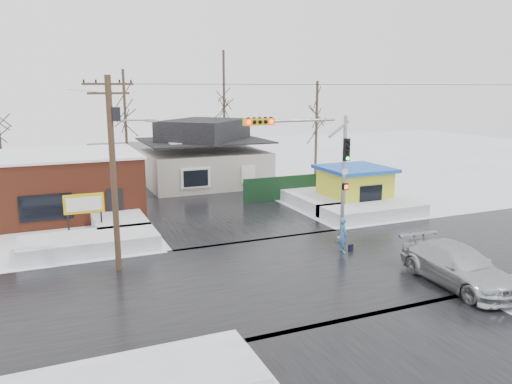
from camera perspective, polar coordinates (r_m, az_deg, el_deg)
name	(u,v)px	position (r m, az deg, el deg)	size (l,w,h in m)	color
ground	(303,270)	(23.91, 5.43, -8.89)	(120.00, 120.00, 0.00)	white
road_ns	(303,270)	(23.91, 5.43, -8.87)	(10.00, 120.00, 0.02)	black
road_ew	(303,270)	(23.91, 5.43, -8.87)	(120.00, 10.00, 0.02)	black
snowbank_nw	(90,243)	(27.86, -18.47, -5.56)	(7.00, 3.00, 0.80)	white
snowbank_ne	(373,211)	(34.10, 13.21, -2.09)	(7.00, 3.00, 0.80)	white
snowbank_nside_w	(116,217)	(32.83, -15.74, -2.77)	(3.00, 8.00, 0.80)	white
snowbank_nside_e	(310,198)	(37.13, 6.17, -0.70)	(3.00, 8.00, 0.80)	white
traffic_signal	(319,163)	(26.43, 7.22, 3.27)	(6.05, 0.68, 7.00)	gray
utility_pole	(114,163)	(23.52, -15.90, 3.25)	(3.15, 0.44, 9.00)	#382619
brick_building	(45,185)	(36.17, -23.01, 0.78)	(12.20, 8.20, 4.12)	brown
marquee_sign	(84,205)	(29.88, -19.07, -1.41)	(2.20, 0.21, 2.55)	black
house	(204,155)	(43.90, -5.92, 4.21)	(10.40, 8.40, 5.76)	#B4AEA3
kiosk	(354,186)	(36.54, 11.17, 0.64)	(4.60, 4.60, 2.88)	yellow
fence	(292,187)	(38.52, 4.09, 0.56)	(8.00, 0.12, 1.80)	black
tree_far_left	(124,93)	(46.10, -14.85, 10.90)	(3.00, 3.00, 10.00)	#332821
tree_far_mid	(224,76)	(50.47, -3.71, 13.12)	(3.00, 3.00, 12.00)	#332821
tree_far_right	(317,102)	(45.69, 6.99, 10.20)	(3.00, 3.00, 9.00)	#332821
pedestrian	(343,235)	(26.34, 9.93, -4.91)	(0.68, 0.44, 1.85)	#4170B6
car	(458,266)	(23.58, 22.07, -7.86)	(2.37, 5.84, 1.69)	#B0B5B8
shopping_bag	(351,248)	(26.86, 10.78, -6.29)	(0.28, 0.12, 0.35)	black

